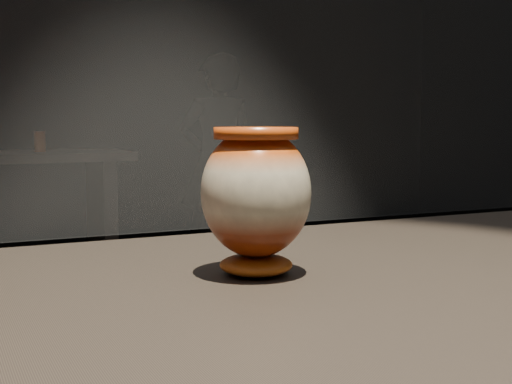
{
  "coord_description": "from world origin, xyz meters",
  "views": [
    {
      "loc": [
        -0.48,
        -0.75,
        1.1
      ],
      "look_at": [
        -0.1,
        0.06,
        1.01
      ],
      "focal_mm": 50.0,
      "sensor_mm": 36.0,
      "label": 1
    }
  ],
  "objects": [
    {
      "name": "main_vase",
      "position": [
        -0.1,
        0.06,
        1.0
      ],
      "size": [
        0.14,
        0.14,
        0.19
      ],
      "rotation": [
        0.0,
        0.0,
        0.01
      ],
      "color": "maroon",
      "rests_on": "display_plinth"
    },
    {
      "name": "back_vase_right",
      "position": [
        0.13,
        3.54,
        0.96
      ],
      "size": [
        0.07,
        0.07,
        0.12
      ],
      "primitive_type": "cylinder",
      "color": "brown",
      "rests_on": "back_shelf"
    },
    {
      "name": "visitor",
      "position": [
        1.4,
        3.93,
        0.77
      ],
      "size": [
        0.59,
        0.41,
        1.55
      ],
      "primitive_type": "imported",
      "rotation": [
        0.0,
        0.0,
        3.07
      ],
      "color": "black",
      "rests_on": "ground"
    }
  ]
}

